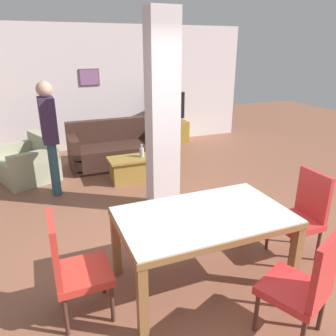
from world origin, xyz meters
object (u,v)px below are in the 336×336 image
dining_table (204,228)px  tv_stand (168,132)px  armchair (29,164)px  sofa (117,150)px  bottle (142,152)px  coffee_table (131,169)px  dining_chair_head_left (72,265)px  dining_chair_head_right (302,212)px  dining_chair_near_right (305,284)px  standing_person (49,131)px  tv_screen (169,108)px

dining_table → tv_stand: bearing=71.5°
armchair → sofa: bearing=-104.5°
dining_table → bottle: 2.81m
coffee_table → tv_stand: (1.54, 2.05, 0.04)m
dining_chair_head_left → dining_chair_head_right: same height
dining_chair_near_right → sofa: size_ratio=0.53×
armchair → tv_stand: bearing=-89.7°
dining_chair_head_left → dining_chair_near_right: same height
sofa → coffee_table: sofa is taller
dining_chair_head_right → armchair: dining_chair_head_right is taller
dining_table → coffee_table: size_ratio=2.08×
dining_chair_near_right → dining_chair_head_left: bearing=127.1°
armchair → standing_person: standing_person is taller
coffee_table → bottle: (0.19, -0.01, 0.29)m
sofa → bottle: 1.02m
dining_chair_head_left → tv_screen: tv_screen is taller
dining_chair_head_right → tv_screen: size_ratio=0.99×
armchair → tv_stand: 3.44m
dining_chair_head_left → dining_chair_near_right: (1.63, -0.91, 0.00)m
bottle → tv_stand: (1.35, 2.06, -0.26)m
dining_chair_head_left → bottle: (1.51, 2.80, -0.01)m
sofa → coffee_table: bearing=91.2°
dining_chair_head_left → standing_person: bearing=179.1°
armchair → standing_person: 1.17m
bottle → dining_chair_head_left: bearing=-118.3°
dining_chair_head_right → bottle: size_ratio=4.42×
bottle → tv_screen: tv_screen is taller
dining_chair_head_right → coffee_table: size_ratio=1.25×
dining_chair_head_left → dining_chair_head_right: size_ratio=1.00×
dining_chair_near_right → armchair: (-1.97, 4.48, -0.25)m
dining_table → tv_screen: tv_screen is taller
dining_table → standing_person: standing_person is taller
sofa → tv_screen: 1.97m
coffee_table → armchair: bearing=155.3°
dining_chair_head_right → standing_person: bearing=41.2°
dining_table → standing_person: (-1.19, 2.76, 0.43)m
dining_table → coffee_table: bearing=88.3°
dining_chair_head_left → bottle: dining_chair_head_left is taller
dining_chair_head_right → armchair: size_ratio=0.85×
dining_table → armchair: bearing=113.8°
dining_chair_head_right → bottle: 2.95m
sofa → standing_person: bearing=38.9°
sofa → dining_chair_near_right: bearing=94.1°
dining_chair_head_right → tv_stand: (0.39, 4.85, -0.27)m
tv_screen → armchair: bearing=0.8°
armchair → dining_chair_near_right: bearing=-177.8°
dining_chair_near_right → bottle: (-0.12, 3.70, -0.01)m
dining_chair_head_left → standing_person: standing_person is taller
coffee_table → tv_stand: tv_stand is taller
bottle → dining_table: bearing=-95.6°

